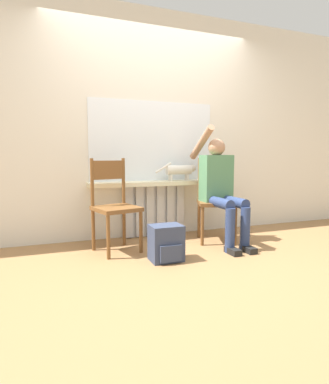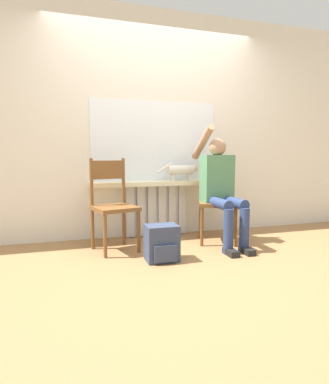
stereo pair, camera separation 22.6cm
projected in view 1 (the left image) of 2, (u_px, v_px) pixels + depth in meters
name	position (u px, v px, depth m)	size (l,w,h in m)	color
ground_plane	(196.00, 264.00, 2.89)	(12.00, 12.00, 0.00)	olive
wall_with_window	(152.00, 125.00, 3.88)	(7.00, 0.06, 2.70)	silver
radiator	(154.00, 210.00, 3.92)	(0.79, 0.08, 0.63)	silver
windowsill	(156.00, 183.00, 3.82)	(1.60, 0.25, 0.05)	beige
window_glass	(153.00, 141.00, 3.87)	(1.54, 0.01, 0.95)	white
chair_left	(114.00, 204.00, 3.27)	(0.50, 0.50, 0.95)	brown
chair_right	(216.00, 199.00, 3.68)	(0.53, 0.53, 0.95)	brown
person	(221.00, 185.00, 3.54)	(0.36, 1.00, 1.32)	navy
cat	(180.00, 170.00, 3.87)	(0.52, 0.11, 0.23)	silver
backpack	(166.00, 243.00, 2.98)	(0.30, 0.25, 0.34)	#333D56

